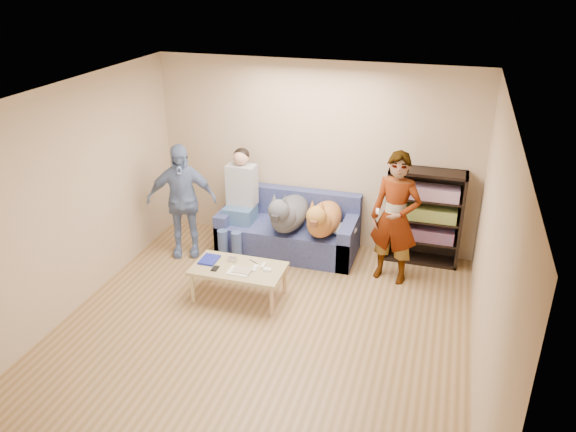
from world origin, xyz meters
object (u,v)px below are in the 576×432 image
(sofa, at_px, (289,232))
(coffee_table, at_px, (239,271))
(bookshelf, at_px, (424,215))
(notebook_blue, at_px, (209,260))
(person_seated, at_px, (240,197))
(person_standing_left, at_px, (182,201))
(person_standing_right, at_px, (395,218))
(dog_tan, at_px, (323,219))
(camera_silver, at_px, (233,259))
(dog_gray, at_px, (288,213))

(sofa, bearing_deg, coffee_table, -99.44)
(sofa, relative_size, coffee_table, 1.73)
(sofa, height_order, bookshelf, bookshelf)
(notebook_blue, xyz_separation_m, person_seated, (-0.05, 1.19, 0.34))
(person_standing_left, bearing_deg, person_standing_right, -17.93)
(person_standing_right, distance_m, notebook_blue, 2.35)
(person_standing_left, xyz_separation_m, dog_tan, (1.90, 0.30, -0.15))
(coffee_table, bearing_deg, sofa, 80.56)
(sofa, relative_size, bookshelf, 1.46)
(bookshelf, bearing_deg, dog_tan, -160.40)
(person_standing_right, xyz_separation_m, person_standing_left, (-2.85, -0.14, -0.05))
(notebook_blue, distance_m, dog_tan, 1.61)
(coffee_table, bearing_deg, notebook_blue, 172.87)
(sofa, bearing_deg, person_standing_right, -14.33)
(bookshelf, bearing_deg, notebook_blue, -147.42)
(bookshelf, bearing_deg, camera_silver, -145.40)
(bookshelf, bearing_deg, coffee_table, -141.70)
(person_standing_right, distance_m, bookshelf, 0.71)
(coffee_table, xyz_separation_m, bookshelf, (2.03, 1.60, 0.31))
(notebook_blue, relative_size, coffee_table, 0.24)
(person_standing_right, height_order, dog_gray, person_standing_right)
(sofa, xyz_separation_m, dog_tan, (0.53, -0.22, 0.37))
(camera_silver, relative_size, dog_tan, 0.09)
(person_standing_left, xyz_separation_m, notebook_blue, (0.74, -0.80, -0.37))
(person_seated, height_order, coffee_table, person_seated)
(notebook_blue, xyz_separation_m, camera_silver, (0.28, 0.07, 0.01))
(camera_silver, bearing_deg, sofa, 74.44)
(camera_silver, xyz_separation_m, dog_tan, (0.88, 1.03, 0.20))
(person_standing_right, height_order, coffee_table, person_standing_right)
(sofa, bearing_deg, person_seated, -169.43)
(notebook_blue, bearing_deg, camera_silver, 14.04)
(person_standing_left, height_order, bookshelf, person_standing_left)
(camera_silver, bearing_deg, coffee_table, -45.00)
(sofa, height_order, dog_tan, dog_tan)
(person_standing_right, relative_size, notebook_blue, 6.55)
(person_standing_right, xyz_separation_m, dog_gray, (-1.44, 0.16, -0.19))
(person_standing_left, distance_m, coffee_table, 1.49)
(notebook_blue, bearing_deg, coffee_table, -7.13)
(dog_gray, relative_size, bookshelf, 0.98)
(person_standing_right, bearing_deg, person_seated, -174.76)
(person_seated, bearing_deg, coffee_table, -70.00)
(notebook_blue, relative_size, camera_silver, 2.36)
(notebook_blue, xyz_separation_m, bookshelf, (2.43, 1.55, 0.25))
(person_standing_left, xyz_separation_m, dog_gray, (1.41, 0.30, -0.13))
(notebook_blue, bearing_deg, person_seated, 92.48)
(dog_tan, bearing_deg, dog_gray, 179.99)
(dog_gray, relative_size, dog_tan, 1.08)
(coffee_table, distance_m, bookshelf, 2.60)
(person_standing_right, relative_size, sofa, 0.90)
(camera_silver, distance_m, dog_gray, 1.12)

